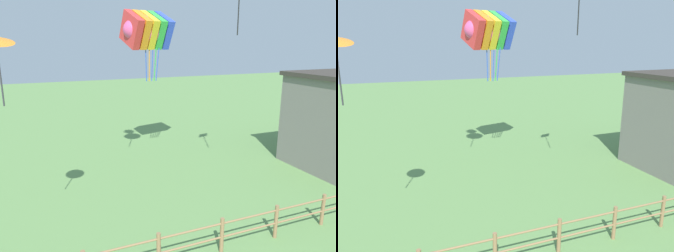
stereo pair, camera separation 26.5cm
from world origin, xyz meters
TOP-DOWN VIEW (x-y plane):
  - wooden_fence at (0.00, 5.68)m, footprint 20.87×0.14m
  - kite_rainbow_parafoil at (1.92, 15.35)m, footprint 3.34×2.75m

SIDE VIEW (x-z plane):
  - wooden_fence at x=0.00m, z-range 0.09..1.38m
  - kite_rainbow_parafoil at x=1.92m, z-range 5.72..9.65m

